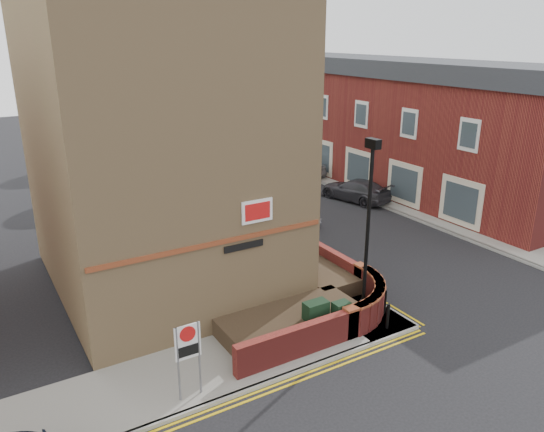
{
  "coord_description": "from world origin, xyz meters",
  "views": [
    {
      "loc": [
        -9.28,
        -10.94,
        9.47
      ],
      "look_at": [
        -0.33,
        4.0,
        3.44
      ],
      "focal_mm": 35.0,
      "sensor_mm": 36.0,
      "label": 1
    }
  ],
  "objects": [
    {
      "name": "yellow_lines_side",
      "position": [
        -3.5,
        -0.25,
        0.01
      ],
      "size": [
        13.0,
        0.28,
        0.01
      ],
      "primitive_type": "cube",
      "color": "gold",
      "rests_on": "ground"
    },
    {
      "name": "tree_mid",
      "position": [
        2.0,
        22.05,
        5.2
      ],
      "size": [
        4.03,
        4.03,
        7.42
      ],
      "color": "#382B1E",
      "rests_on": "pavement_main"
    },
    {
      "name": "utility_cabinet_large",
      "position": [
        -0.3,
        1.3,
        0.72
      ],
      "size": [
        0.8,
        0.45,
        1.2
      ],
      "primitive_type": "cube",
      "color": "black",
      "rests_on": "pavement_corner"
    },
    {
      "name": "traffic_light_assembly",
      "position": [
        2.4,
        25.0,
        2.78
      ],
      "size": [
        0.2,
        0.16,
        4.2
      ],
      "color": "black",
      "rests_on": "pavement_main"
    },
    {
      "name": "kerb_main_near",
      "position": [
        3.0,
        16.0,
        0.06
      ],
      "size": [
        0.15,
        32.0,
        0.12
      ],
      "primitive_type": "cube",
      "color": "gray",
      "rests_on": "ground"
    },
    {
      "name": "tree_near",
      "position": [
        2.0,
        14.05,
        4.7
      ],
      "size": [
        3.64,
        3.65,
        6.7
      ],
      "color": "#382B1E",
      "rests_on": "pavement_main"
    },
    {
      "name": "bollard_near",
      "position": [
        2.0,
        0.4,
        0.57
      ],
      "size": [
        0.11,
        0.11,
        0.9
      ],
      "primitive_type": "cylinder",
      "color": "black",
      "rests_on": "pavement_corner"
    },
    {
      "name": "silver_car_near",
      "position": [
        5.0,
        11.38,
        0.61
      ],
      "size": [
        2.2,
        3.92,
        1.22
      ],
      "primitive_type": "imported",
      "rotation": [
        0.0,
        0.0,
        0.26
      ],
      "color": "gray",
      "rests_on": "ground"
    },
    {
      "name": "pavement_main",
      "position": [
        2.0,
        16.0,
        0.06
      ],
      "size": [
        2.0,
        32.0,
        0.12
      ],
      "primitive_type": "cube",
      "color": "gray",
      "rests_on": "ground"
    },
    {
      "name": "utility_cabinet_small",
      "position": [
        0.5,
        1.0,
        0.67
      ],
      "size": [
        0.55,
        0.4,
        1.1
      ],
      "primitive_type": "cube",
      "color": "black",
      "rests_on": "pavement_corner"
    },
    {
      "name": "tree_far",
      "position": [
        2.0,
        30.05,
        4.91
      ],
      "size": [
        3.81,
        3.81,
        7.0
      ],
      "color": "#382B1E",
      "rests_on": "pavement_main"
    },
    {
      "name": "yellow_lines_main",
      "position": [
        3.25,
        16.0,
        0.01
      ],
      "size": [
        0.28,
        32.0,
        0.01
      ],
      "primitive_type": "cube",
      "color": "gold",
      "rests_on": "ground"
    },
    {
      "name": "ground",
      "position": [
        0.0,
        0.0,
        0.0
      ],
      "size": [
        120.0,
        120.0,
        0.0
      ],
      "primitive_type": "plane",
      "color": "black",
      "rests_on": "ground"
    },
    {
      "name": "corner_building",
      "position": [
        -2.84,
        8.0,
        6.23
      ],
      "size": [
        8.95,
        10.4,
        13.6
      ],
      "color": "tan",
      "rests_on": "ground"
    },
    {
      "name": "lamppost",
      "position": [
        1.6,
        1.2,
        3.34
      ],
      "size": [
        0.25,
        0.5,
        6.3
      ],
      "color": "black",
      "rests_on": "pavement_corner"
    },
    {
      "name": "grey_car_far",
      "position": [
        10.5,
        12.45,
        0.64
      ],
      "size": [
        2.8,
        4.72,
        1.28
      ],
      "primitive_type": "imported",
      "rotation": [
        0.0,
        0.0,
        3.38
      ],
      "color": "#323136",
      "rests_on": "ground"
    },
    {
      "name": "pavement_corner",
      "position": [
        -3.5,
        1.5,
        0.06
      ],
      "size": [
        13.0,
        3.0,
        0.12
      ],
      "primitive_type": "cube",
      "color": "gray",
      "rests_on": "ground"
    },
    {
      "name": "kerb_main_far",
      "position": [
        11.0,
        13.0,
        0.06
      ],
      "size": [
        0.15,
        40.0,
        0.12
      ],
      "primitive_type": "cube",
      "color": "gray",
      "rests_on": "ground"
    },
    {
      "name": "garden_wall",
      "position": [
        0.0,
        2.5,
        0.0
      ],
      "size": [
        6.8,
        6.0,
        1.2
      ],
      "primitive_type": null,
      "color": "maroon",
      "rests_on": "ground"
    },
    {
      "name": "bollard_far",
      "position": [
        2.6,
        1.2,
        0.57
      ],
      "size": [
        0.11,
        0.11,
        0.9
      ],
      "primitive_type": "cylinder",
      "color": "black",
      "rests_on": "pavement_corner"
    },
    {
      "name": "far_terrace",
      "position": [
        14.5,
        17.0,
        4.04
      ],
      "size": [
        5.4,
        30.4,
        8.0
      ],
      "color": "maroon",
      "rests_on": "ground"
    },
    {
      "name": "silver_car_far",
      "position": [
        10.5,
        19.03,
        0.79
      ],
      "size": [
        3.02,
        4.96,
        1.58
      ],
      "primitive_type": "imported",
      "rotation": [
        0.0,
        0.0,
        3.41
      ],
      "color": "#97999E",
      "rests_on": "ground"
    },
    {
      "name": "red_car_main",
      "position": [
        3.6,
        20.31,
        0.7
      ],
      "size": [
        2.66,
        5.17,
        1.4
      ],
      "primitive_type": "imported",
      "rotation": [
        0.0,
        0.0,
        0.07
      ],
      "color": "maroon",
      "rests_on": "ground"
    },
    {
      "name": "pavement_far",
      "position": [
        13.0,
        13.0,
        0.06
      ],
      "size": [
        4.0,
        40.0,
        0.12
      ],
      "primitive_type": "cube",
      "color": "gray",
      "rests_on": "ground"
    },
    {
      "name": "far_terrace_cream",
      "position": [
        14.5,
        38.0,
        4.05
      ],
      "size": [
        5.4,
        12.4,
        8.0
      ],
      "color": "beige",
      "rests_on": "ground"
    },
    {
      "name": "zone_sign",
      "position": [
        -5.0,
        0.5,
        1.64
      ],
      "size": [
        0.72,
        0.07,
        2.2
      ],
      "color": "slate",
      "rests_on": "pavement_corner"
    },
    {
      "name": "kerb_side",
      "position": [
        -3.5,
        0.0,
        0.06
      ],
      "size": [
        13.0,
        0.15,
        0.12
      ],
      "primitive_type": "cube",
      "color": "gray",
      "rests_on": "ground"
    }
  ]
}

